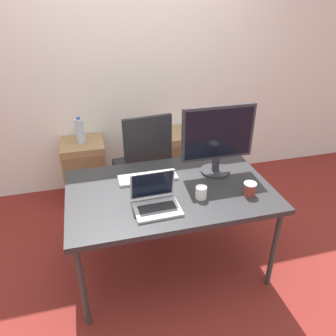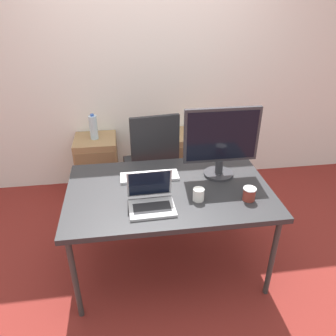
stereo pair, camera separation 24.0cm
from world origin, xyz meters
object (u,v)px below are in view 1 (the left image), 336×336
(keyboard, at_px, (148,178))
(water_bottle, at_px, (80,131))
(coffee_cup_white, at_px, (201,192))
(coffee_cup_brown, at_px, (250,189))
(cabinet_left, at_px, (85,170))
(cabinet_right, at_px, (181,158))
(office_chair, at_px, (143,175))
(laptop_center, at_px, (156,201))
(monitor, at_px, (218,139))

(keyboard, bearing_deg, water_bottle, 115.08)
(water_bottle, xyz_separation_m, keyboard, (0.49, -1.05, -0.02))
(coffee_cup_white, xyz_separation_m, coffee_cup_brown, (0.35, -0.05, 0.00))
(cabinet_left, distance_m, cabinet_right, 1.07)
(office_chair, xyz_separation_m, laptop_center, (-0.09, -1.00, 0.38))
(cabinet_right, bearing_deg, monitor, -91.89)
(monitor, bearing_deg, cabinet_left, 133.96)
(water_bottle, distance_m, laptop_center, 1.50)
(cabinet_right, relative_size, laptop_center, 2.09)
(monitor, bearing_deg, coffee_cup_white, -126.52)
(office_chair, xyz_separation_m, coffee_cup_brown, (0.59, -1.03, 0.38))
(water_bottle, relative_size, laptop_center, 0.86)
(cabinet_right, xyz_separation_m, water_bottle, (-1.07, 0.00, 0.46))
(cabinet_left, bearing_deg, water_bottle, 90.00)
(cabinet_left, distance_m, monitor, 1.66)
(coffee_cup_white, bearing_deg, laptop_center, -175.62)
(cabinet_right, height_order, monitor, monitor)
(monitor, xyz_separation_m, keyboard, (-0.55, 0.03, -0.28))
(monitor, bearing_deg, cabinet_right, 88.11)
(cabinet_left, height_order, cabinet_right, same)
(office_chair, xyz_separation_m, keyboard, (-0.07, -0.62, 0.34))
(laptop_center, relative_size, coffee_cup_brown, 3.32)
(laptop_center, bearing_deg, keyboard, 86.54)
(laptop_center, relative_size, keyboard, 0.69)
(office_chair, height_order, coffee_cup_brown, office_chair)
(office_chair, xyz_separation_m, water_bottle, (-0.56, 0.42, 0.37))
(cabinet_right, bearing_deg, water_bottle, 179.88)
(cabinet_right, distance_m, laptop_center, 1.62)
(keyboard, height_order, coffee_cup_white, coffee_cup_white)
(office_chair, bearing_deg, keyboard, -96.38)
(laptop_center, height_order, keyboard, laptop_center)
(monitor, bearing_deg, coffee_cup_brown, -72.72)
(cabinet_left, xyz_separation_m, cabinet_right, (1.07, 0.00, 0.00))
(laptop_center, xyz_separation_m, coffee_cup_white, (0.33, 0.03, -0.00))
(coffee_cup_brown, bearing_deg, coffee_cup_white, 172.34)
(cabinet_left, xyz_separation_m, coffee_cup_brown, (1.15, -1.44, 0.47))
(laptop_center, bearing_deg, office_chair, 84.72)
(cabinet_right, height_order, keyboard, keyboard)
(cabinet_right, distance_m, keyboard, 1.27)
(office_chair, height_order, cabinet_left, office_chair)
(cabinet_left, height_order, coffee_cup_white, coffee_cup_white)
(laptop_center, xyz_separation_m, keyboard, (0.02, 0.38, -0.04))
(office_chair, xyz_separation_m, cabinet_left, (-0.56, 0.42, -0.09))
(cabinet_left, height_order, keyboard, keyboard)
(cabinet_left, relative_size, keyboard, 1.44)
(laptop_center, relative_size, coffee_cup_white, 3.48)
(keyboard, relative_size, coffee_cup_white, 5.02)
(water_bottle, height_order, keyboard, water_bottle)
(cabinet_left, relative_size, coffee_cup_brown, 6.93)
(coffee_cup_white, bearing_deg, water_bottle, 119.79)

